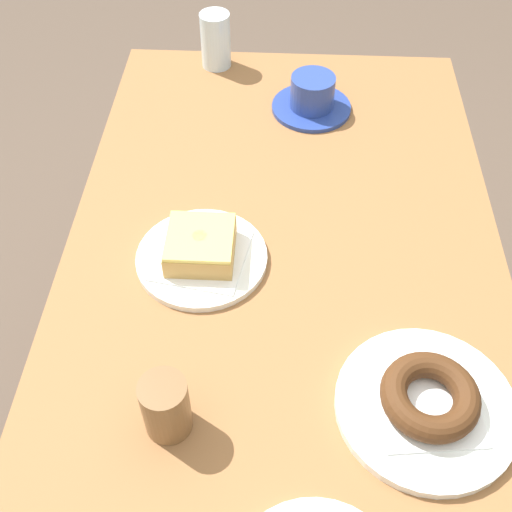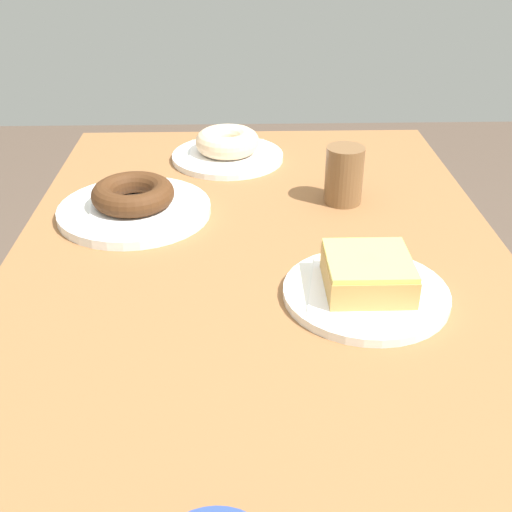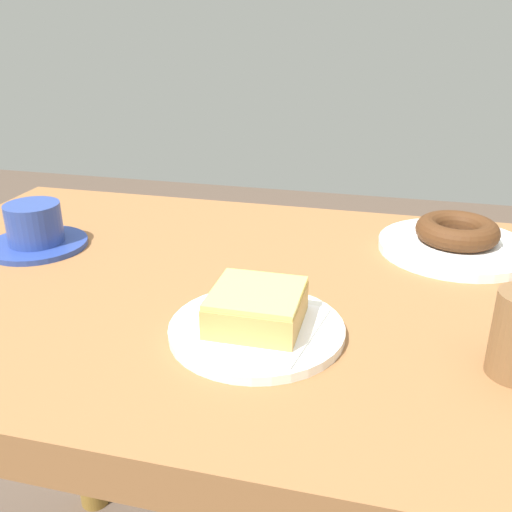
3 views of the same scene
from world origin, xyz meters
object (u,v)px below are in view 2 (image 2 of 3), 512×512
at_px(plate_sugar_ring, 228,157).
at_px(plate_glazed_square, 366,293).
at_px(donut_sugar_ring, 227,142).
at_px(plate_chocolate_ring, 135,210).
at_px(sugar_jar, 344,175).
at_px(donut_chocolate_ring, 133,194).
at_px(donut_glazed_square, 368,273).

xyz_separation_m(plate_sugar_ring, plate_glazed_square, (0.46, 0.17, 0.00)).
xyz_separation_m(donut_sugar_ring, plate_chocolate_ring, (0.22, -0.14, -0.03)).
relative_size(donut_sugar_ring, plate_chocolate_ring, 0.50).
distance_m(donut_sugar_ring, sugar_jar, 0.26).
relative_size(plate_sugar_ring, plate_chocolate_ring, 0.88).
bearing_deg(donut_chocolate_ring, donut_glazed_square, 52.73).
bearing_deg(plate_sugar_ring, donut_glazed_square, 20.45).
xyz_separation_m(plate_sugar_ring, donut_glazed_square, (0.46, 0.17, 0.03)).
bearing_deg(donut_chocolate_ring, plate_glazed_square, 52.73).
distance_m(plate_chocolate_ring, donut_glazed_square, 0.39).
bearing_deg(donut_sugar_ring, plate_chocolate_ring, -31.77).
relative_size(donut_sugar_ring, sugar_jar, 1.28).
bearing_deg(plate_glazed_square, donut_sugar_ring, -159.55).
relative_size(donut_chocolate_ring, sugar_jar, 1.37).
height_order(donut_glazed_square, sugar_jar, sugar_jar).
bearing_deg(donut_glazed_square, donut_sugar_ring, -159.55).
bearing_deg(plate_chocolate_ring, plate_sugar_ring, 148.23).
bearing_deg(donut_sugar_ring, donut_chocolate_ring, -31.77).
relative_size(donut_sugar_ring, donut_glazed_square, 1.14).
bearing_deg(plate_sugar_ring, plate_glazed_square, 20.45).
distance_m(donut_glazed_square, sugar_jar, 0.27).
relative_size(donut_chocolate_ring, donut_glazed_square, 1.23).
bearing_deg(donut_chocolate_ring, donut_sugar_ring, 148.23).
height_order(donut_sugar_ring, sugar_jar, sugar_jar).
bearing_deg(donut_sugar_ring, plate_sugar_ring, 0.00).
xyz_separation_m(plate_glazed_square, donut_glazed_square, (0.00, 0.00, 0.03)).
relative_size(plate_sugar_ring, donut_glazed_square, 2.00).
bearing_deg(plate_sugar_ring, plate_chocolate_ring, -31.77).
xyz_separation_m(plate_sugar_ring, sugar_jar, (0.19, 0.18, 0.04)).
bearing_deg(plate_sugar_ring, donut_sugar_ring, 0.00).
xyz_separation_m(donut_sugar_ring, plate_glazed_square, (0.46, 0.17, -0.03)).
relative_size(plate_chocolate_ring, donut_glazed_square, 2.28).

